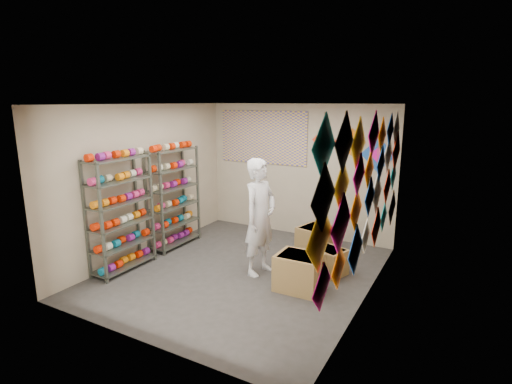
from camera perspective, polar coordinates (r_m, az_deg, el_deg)
The scene contains 12 objects.
ground at distance 6.72m, azimuth -2.02°, elevation -11.29°, with size 4.50×4.50×0.00m, color #322F2C.
room_walls at distance 6.23m, azimuth -2.14°, elevation 2.65°, with size 4.50×4.50×4.50m.
shelf_rack_front at distance 6.86m, azimuth -18.76°, elevation -3.04°, with size 0.40×1.10×1.90m, color #4C5147.
shelf_rack_back at distance 7.75m, azimuth -11.71°, elevation -0.81°, with size 0.40×1.10×1.90m, color #4C5147.
string_spools at distance 7.27m, azimuth -15.06°, elevation -1.14°, with size 0.12×2.36×0.12m.
kite_wall_display at distance 5.47m, azimuth 15.82°, elevation 0.87°, with size 0.05×4.39×2.08m.
back_wall_kites at distance 7.79m, azimuth 14.04°, elevation 6.24°, with size 1.62×0.02×0.80m.
poster at distance 8.50m, azimuth 0.98°, elevation 7.82°, with size 2.00×0.01×1.10m, color #4D4493.
shopkeeper at distance 6.37m, azimuth 0.59°, elevation -3.60°, with size 0.55×0.75×1.89m, color white.
carton_a at distance 6.07m, azimuth 6.17°, elevation -11.29°, with size 0.65×0.54×0.54m, color olive.
carton_b at distance 6.68m, azimuth 10.36°, elevation -9.68°, with size 0.52×0.42×0.42m, color olive.
carton_c at distance 7.45m, azimuth 8.49°, elevation -6.83°, with size 0.53×0.58×0.51m, color olive.
Camera 1 is at (3.16, -5.25, 2.75)m, focal length 28.00 mm.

